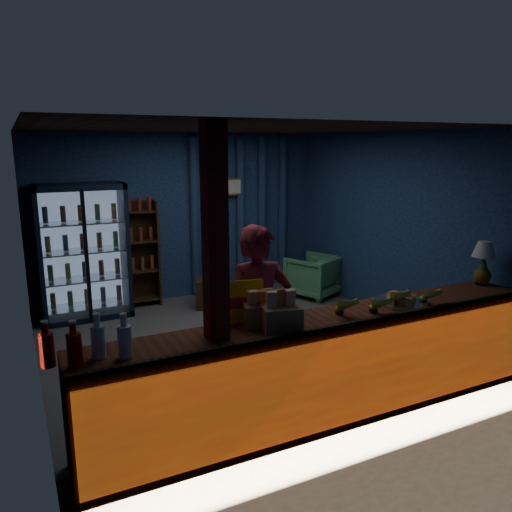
{
  "coord_description": "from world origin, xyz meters",
  "views": [
    {
      "loc": [
        -2.4,
        -5.32,
        2.43
      ],
      "look_at": [
        0.13,
        -0.2,
        1.14
      ],
      "focal_mm": 35.0,
      "sensor_mm": 36.0,
      "label": 1
    }
  ],
  "objects_px": {
    "shopkeeper": "(259,318)",
    "green_chair": "(313,276)",
    "table_lamp": "(484,251)",
    "pastry_tray": "(401,300)"
  },
  "relations": [
    {
      "from": "shopkeeper",
      "to": "pastry_tray",
      "type": "bearing_deg",
      "value": -13.6
    },
    {
      "from": "table_lamp",
      "to": "green_chair",
      "type": "bearing_deg",
      "value": 92.81
    },
    {
      "from": "pastry_tray",
      "to": "table_lamp",
      "type": "relative_size",
      "value": 1.06
    },
    {
      "from": "shopkeeper",
      "to": "green_chair",
      "type": "height_order",
      "value": "shopkeeper"
    },
    {
      "from": "shopkeeper",
      "to": "pastry_tray",
      "type": "height_order",
      "value": "shopkeeper"
    },
    {
      "from": "green_chair",
      "to": "table_lamp",
      "type": "bearing_deg",
      "value": 68.48
    },
    {
      "from": "pastry_tray",
      "to": "green_chair",
      "type": "bearing_deg",
      "value": 71.46
    },
    {
      "from": "shopkeeper",
      "to": "pastry_tray",
      "type": "relative_size",
      "value": 3.42
    },
    {
      "from": "green_chair",
      "to": "table_lamp",
      "type": "xyz_separation_m",
      "value": [
        0.15,
        -3.05,
        0.99
      ]
    },
    {
      "from": "green_chair",
      "to": "pastry_tray",
      "type": "height_order",
      "value": "pastry_tray"
    }
  ]
}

